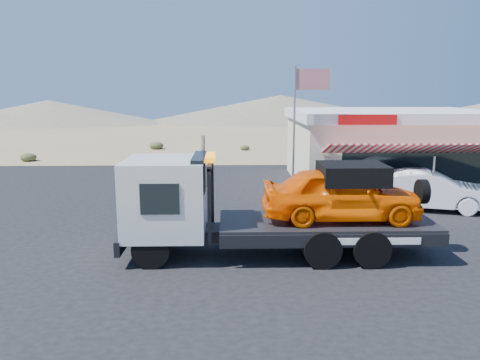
% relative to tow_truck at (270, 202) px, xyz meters
% --- Properties ---
extents(ground, '(120.00, 120.00, 0.00)m').
position_rel_tow_truck_xyz_m(ground, '(-3.07, 2.32, -1.66)').
color(ground, olive).
rests_on(ground, ground).
extents(asphalt_lot, '(32.00, 24.00, 0.02)m').
position_rel_tow_truck_xyz_m(asphalt_lot, '(-1.07, 5.32, -1.65)').
color(asphalt_lot, black).
rests_on(asphalt_lot, ground).
extents(tow_truck, '(9.22, 2.73, 3.08)m').
position_rel_tow_truck_xyz_m(tow_truck, '(0.00, 0.00, 0.00)').
color(tow_truck, black).
rests_on(tow_truck, asphalt_lot).
extents(white_sedan, '(5.23, 3.09, 1.63)m').
position_rel_tow_truck_xyz_m(white_sedan, '(7.15, 5.31, -0.82)').
color(white_sedan, white).
rests_on(white_sedan, asphalt_lot).
extents(jerky_store, '(10.40, 9.97, 3.90)m').
position_rel_tow_truck_xyz_m(jerky_store, '(7.43, 11.29, 0.33)').
color(jerky_store, beige).
rests_on(jerky_store, asphalt_lot).
extents(flagpole, '(1.55, 0.10, 6.00)m').
position_rel_tow_truck_xyz_m(flagpole, '(1.87, 6.82, 2.11)').
color(flagpole, '#99999E').
rests_on(flagpole, asphalt_lot).
extents(distant_hills, '(126.00, 48.00, 4.20)m').
position_rel_tow_truck_xyz_m(distant_hills, '(-12.84, 57.46, 0.23)').
color(distant_hills, '#726B59').
rests_on(distant_hills, ground).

